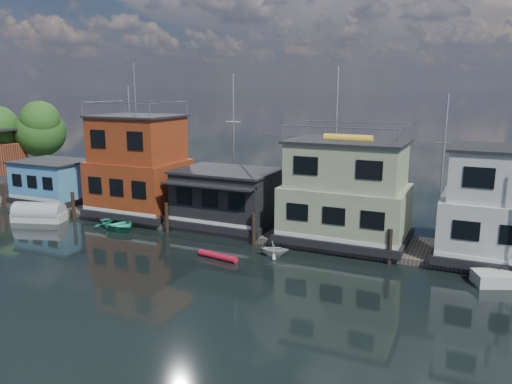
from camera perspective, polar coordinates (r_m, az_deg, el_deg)
The scene contains 12 objects.
ground at distance 28.07m, azimuth -14.16°, elevation -10.37°, with size 160.00×160.00×0.00m, color black.
dock at distance 37.51m, azimuth -2.63°, elevation -3.93°, with size 48.00×5.00×0.40m, color #595147.
houseboat_blue at distance 47.89m, azimuth -22.16°, elevation 1.16°, with size 6.40×4.90×3.66m.
houseboat_red at distance 41.19m, azimuth -13.26°, elevation 2.77°, with size 7.40×5.90×11.86m.
houseboat_dark at distance 37.17m, azimuth -3.37°, elevation -0.56°, with size 7.40×6.10×4.06m.
houseboat_green at distance 33.73m, azimuth 10.24°, elevation -0.07°, with size 8.40×5.90×7.03m.
pilings at distance 35.06m, azimuth -5.24°, elevation -3.59°, with size 42.28×0.28×2.20m.
background_masts at distance 40.11m, azimuth 7.35°, elevation 4.84°, with size 36.40×0.16×12.00m.
red_kayak at distance 31.18m, azimuth -4.40°, elevation -7.31°, with size 0.41×0.41×2.80m, color red.
tarp_runabout at distance 43.05m, azimuth -23.55°, elevation -2.28°, with size 4.32×2.74×1.64m.
dinghy_teal at distance 38.75m, azimuth -15.50°, elevation -3.55°, with size 2.69×3.77×0.78m, color teal.
dinghy_white at distance 31.55m, azimuth 2.07°, elevation -6.50°, with size 1.61×1.86×0.98m, color silver.
Camera 1 is at (16.66, -19.97, 10.55)m, focal length 35.00 mm.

